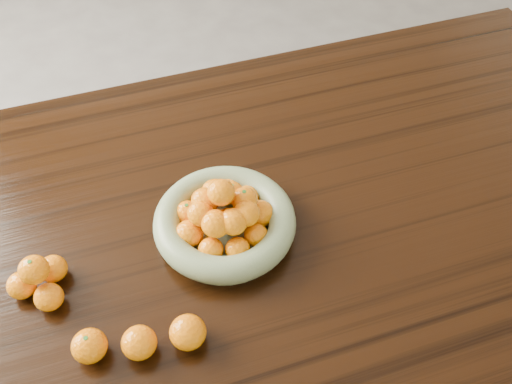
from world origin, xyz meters
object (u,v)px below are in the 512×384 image
object	(u,v)px
dining_table	(240,239)
orange_pyramid	(39,280)
fruit_bowl	(224,220)
loose_orange_0	(89,346)

from	to	relation	value
dining_table	orange_pyramid	size ratio (longest dim) A/B	17.56
fruit_bowl	loose_orange_0	world-z (taller)	fruit_bowl
dining_table	orange_pyramid	distance (m)	0.43
loose_orange_0	fruit_bowl	bearing A→B (deg)	31.75
dining_table	orange_pyramid	xyz separation A→B (m)	(-0.40, -0.06, 0.13)
dining_table	orange_pyramid	world-z (taller)	orange_pyramid
fruit_bowl	orange_pyramid	distance (m)	0.36
fruit_bowl	orange_pyramid	bearing A→B (deg)	-175.87
orange_pyramid	loose_orange_0	distance (m)	0.17
orange_pyramid	loose_orange_0	bearing A→B (deg)	-66.08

